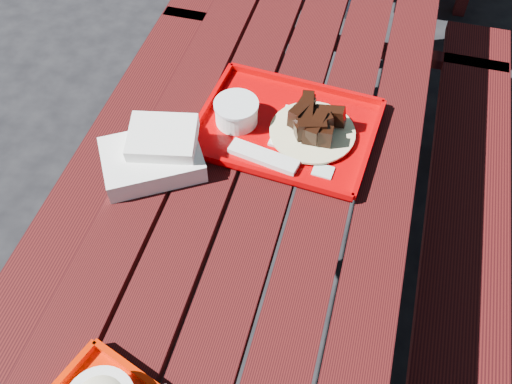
{
  "coord_description": "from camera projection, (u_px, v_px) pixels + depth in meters",
  "views": [
    {
      "loc": [
        0.22,
        -0.94,
        1.88
      ],
      "look_at": [
        0.0,
        -0.15,
        0.82
      ],
      "focal_mm": 40.0,
      "sensor_mm": 36.0,
      "label": 1
    }
  ],
  "objects": [
    {
      "name": "white_cloth",
      "position": [
        155.0,
        153.0,
        1.45
      ],
      "size": [
        0.3,
        0.28,
        0.1
      ],
      "color": "white",
      "rests_on": "picnic_table_near"
    },
    {
      "name": "far_tray",
      "position": [
        283.0,
        126.0,
        1.53
      ],
      "size": [
        0.5,
        0.4,
        0.08
      ],
      "color": "#B60002",
      "rests_on": "picnic_table_near"
    },
    {
      "name": "picnic_table_near",
      "position": [
        270.0,
        208.0,
        1.63
      ],
      "size": [
        1.41,
        2.4,
        0.75
      ],
      "color": "#400D0C",
      "rests_on": "ground"
    },
    {
      "name": "ground",
      "position": [
        267.0,
        298.0,
        2.07
      ],
      "size": [
        60.0,
        60.0,
        0.0
      ],
      "primitive_type": "plane",
      "color": "black",
      "rests_on": "ground"
    }
  ]
}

